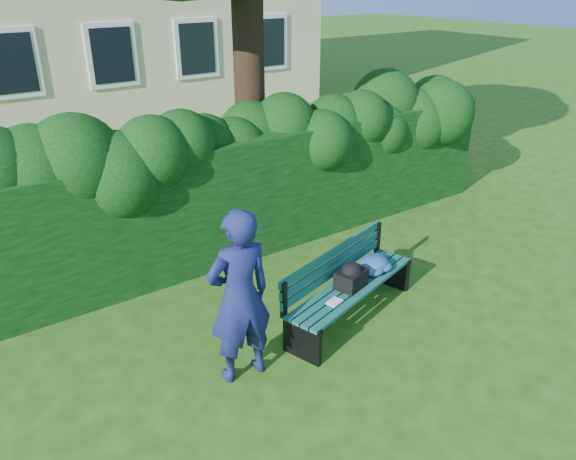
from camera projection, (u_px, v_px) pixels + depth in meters
ground at (316, 314)px, 7.10m from camera, size 80.00×80.00×0.00m
hedge at (226, 196)px, 8.34m from camera, size 10.00×1.00×1.80m
park_bench at (354, 278)px, 6.92m from camera, size 2.20×1.12×0.89m
man_reading at (239, 297)px, 5.65m from camera, size 0.73×0.51×1.92m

